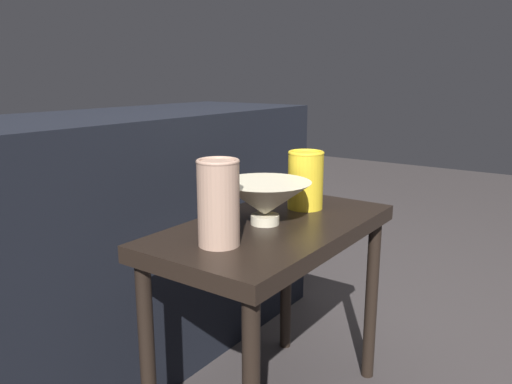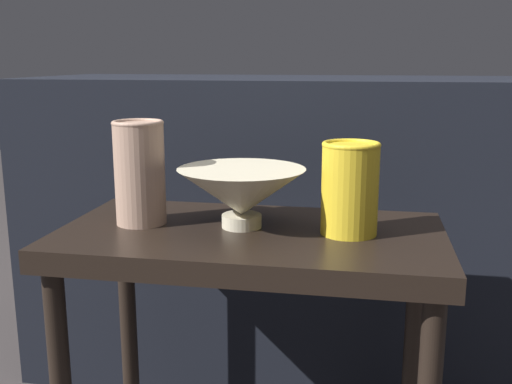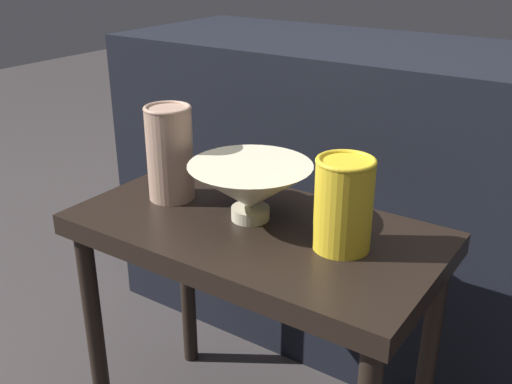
{
  "view_description": "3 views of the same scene",
  "coord_description": "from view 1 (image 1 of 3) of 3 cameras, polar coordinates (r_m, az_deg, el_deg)",
  "views": [
    {
      "loc": [
        -1.0,
        -0.65,
        0.89
      ],
      "look_at": [
        -0.03,
        0.03,
        0.62
      ],
      "focal_mm": 35.0,
      "sensor_mm": 36.0,
      "label": 1
    },
    {
      "loc": [
        0.19,
        -1.0,
        0.83
      ],
      "look_at": [
        0.01,
        0.01,
        0.6
      ],
      "focal_mm": 42.0,
      "sensor_mm": 36.0,
      "label": 2
    },
    {
      "loc": [
        0.55,
        -0.81,
        1.02
      ],
      "look_at": [
        0.01,
        -0.01,
        0.6
      ],
      "focal_mm": 42.0,
      "sensor_mm": 36.0,
      "label": 3
    }
  ],
  "objects": [
    {
      "name": "table",
      "position": [
        1.27,
        2.02,
        -6.79
      ],
      "size": [
        0.68,
        0.37,
        0.53
      ],
      "color": "black",
      "rests_on": "ground_plane"
    },
    {
      "name": "bowl",
      "position": [
        1.22,
        1.03,
        -0.8
      ],
      "size": [
        0.23,
        0.23,
        0.11
      ],
      "color": "beige",
      "rests_on": "table"
    },
    {
      "name": "couch_backdrop",
      "position": [
        1.63,
        -14.04,
        -5.1
      ],
      "size": [
        1.33,
        0.5,
        0.78
      ],
      "color": "black",
      "rests_on": "ground_plane"
    },
    {
      "name": "vase_colorful_right",
      "position": [
        1.37,
        5.69,
        1.48
      ],
      "size": [
        0.1,
        0.1,
        0.16
      ],
      "color": "gold",
      "rests_on": "table"
    },
    {
      "name": "vase_textured_left",
      "position": [
        1.06,
        -4.31,
        -1.12
      ],
      "size": [
        0.09,
        0.09,
        0.19
      ],
      "color": "tan",
      "rests_on": "table"
    }
  ]
}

